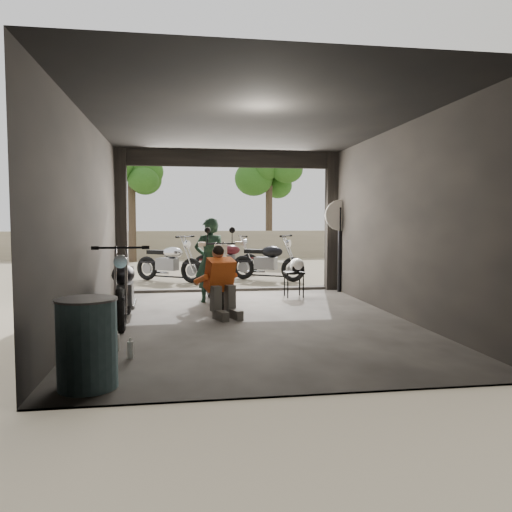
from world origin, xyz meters
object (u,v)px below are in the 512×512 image
object	(u,v)px
main_bike	(216,272)
sign_post	(340,231)
oil_drum	(87,345)
outside_bike_b	(227,255)
rider	(210,261)
left_bike	(124,284)
outside_bike_a	(169,259)
helmet	(297,265)
stool	(294,275)
outside_bike_c	(267,258)
mechanic	(223,283)

from	to	relation	value
main_bike	sign_post	bearing A→B (deg)	16.79
main_bike	oil_drum	xyz separation A→B (m)	(-1.57, -4.82, -0.19)
main_bike	sign_post	world-z (taller)	sign_post
outside_bike_b	rider	distance (m)	5.13
left_bike	sign_post	xyz separation A→B (m)	(4.46, 2.77, 0.77)
outside_bike_a	outside_bike_b	xyz separation A→B (m)	(1.69, 1.41, -0.03)
outside_bike_b	helmet	distance (m)	4.83
stool	oil_drum	distance (m)	6.28
stool	main_bike	bearing A→B (deg)	-161.91
outside_bike_b	outside_bike_c	xyz separation A→B (m)	(0.97, -1.56, 0.03)
outside_bike_b	mechanic	world-z (taller)	outside_bike_b
left_bike	stool	size ratio (longest dim) A/B	3.37
outside_bike_b	stool	size ratio (longest dim) A/B	3.19
main_bike	mechanic	xyz separation A→B (m)	(0.01, -1.48, -0.04)
outside_bike_b	mechanic	size ratio (longest dim) A/B	1.50
mechanic	oil_drum	size ratio (longest dim) A/B	1.34
main_bike	rider	size ratio (longest dim) A/B	1.11
rider	stool	world-z (taller)	rider
main_bike	mechanic	size ratio (longest dim) A/B	1.60
helmet	oil_drum	distance (m)	6.26
helmet	main_bike	bearing A→B (deg)	175.80
sign_post	helmet	bearing A→B (deg)	-134.21
outside_bike_b	outside_bike_c	world-z (taller)	outside_bike_c
main_bike	outside_bike_a	size ratio (longest dim) A/B	1.02
left_bike	oil_drum	size ratio (longest dim) A/B	2.12
outside_bike_b	rider	xyz separation A→B (m)	(-0.79, -5.06, 0.25)
left_bike	outside_bike_b	distance (m)	7.20
left_bike	rider	size ratio (longest dim) A/B	1.10
left_bike	helmet	size ratio (longest dim) A/B	5.79
oil_drum	main_bike	bearing A→B (deg)	71.92
stool	rider	bearing A→B (deg)	-166.94
outside_bike_c	outside_bike_a	bearing A→B (deg)	119.62
outside_bike_b	mechanic	distance (m)	6.71
outside_bike_a	sign_post	distance (m)	4.77
rider	oil_drum	bearing A→B (deg)	68.50
main_bike	outside_bike_c	bearing A→B (deg)	60.74
outside_bike_a	mechanic	distance (m)	5.37
outside_bike_c	sign_post	bearing A→B (deg)	-120.88
outside_bike_a	oil_drum	xyz separation A→B (m)	(-0.58, -8.61, -0.18)
helmet	left_bike	bearing A→B (deg)	-167.24
mechanic	sign_post	size ratio (longest dim) A/B	0.56
left_bike	outside_bike_b	bearing A→B (deg)	69.36
left_bike	outside_bike_a	distance (m)	5.45
helmet	rider	bearing A→B (deg)	170.94
main_bike	outside_bike_a	distance (m)	3.92
main_bike	outside_bike_c	size ratio (longest dim) A/B	1.01
outside_bike_a	oil_drum	bearing A→B (deg)	-149.15
outside_bike_b	outside_bike_c	size ratio (longest dim) A/B	0.95
mechanic	stool	xyz separation A→B (m)	(1.68, 2.03, -0.11)
stool	helmet	xyz separation A→B (m)	(0.05, -0.06, 0.22)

